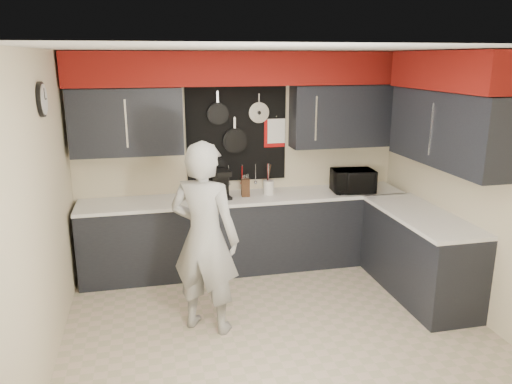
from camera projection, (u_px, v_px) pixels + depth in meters
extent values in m
plane|color=beige|center=(276.00, 326.00, 4.85)|extent=(4.00, 4.00, 0.00)
cube|color=beige|center=(241.00, 160.00, 6.15)|extent=(4.00, 0.01, 2.60)
cube|color=black|center=(127.00, 122.00, 5.58)|extent=(1.24, 0.32, 0.75)
cube|color=black|center=(345.00, 116.00, 6.14)|extent=(1.34, 0.32, 0.75)
cube|color=maroon|center=(243.00, 69.00, 5.70)|extent=(3.94, 0.36, 0.38)
cube|color=black|center=(237.00, 134.00, 6.05)|extent=(1.22, 0.03, 1.15)
cylinder|color=black|center=(218.00, 114.00, 5.89)|extent=(0.26, 0.04, 0.26)
cylinder|color=black|center=(235.00, 141.00, 6.02)|extent=(0.30, 0.04, 0.30)
cylinder|color=black|center=(214.00, 167.00, 6.05)|extent=(0.27, 0.04, 0.27)
cylinder|color=silver|center=(259.00, 113.00, 6.00)|extent=(0.25, 0.02, 0.25)
cube|color=#B40D0D|center=(274.00, 133.00, 6.13)|extent=(0.26, 0.01, 0.34)
cube|color=white|center=(276.00, 131.00, 6.11)|extent=(0.22, 0.01, 0.30)
cylinder|color=silver|center=(201.00, 176.00, 6.06)|extent=(0.01, 0.01, 0.20)
cylinder|color=silver|center=(215.00, 175.00, 6.09)|extent=(0.01, 0.01, 0.20)
cylinder|color=silver|center=(229.00, 175.00, 6.13)|extent=(0.01, 0.01, 0.20)
cylinder|color=silver|center=(242.00, 174.00, 6.17)|extent=(0.01, 0.01, 0.20)
cylinder|color=silver|center=(255.00, 173.00, 6.20)|extent=(0.01, 0.01, 0.20)
cylinder|color=silver|center=(269.00, 173.00, 6.24)|extent=(0.01, 0.01, 0.20)
cube|color=beige|center=(472.00, 185.00, 4.93)|extent=(0.01, 3.50, 2.60)
cube|color=black|center=(446.00, 129.00, 5.05)|extent=(0.32, 1.70, 0.75)
cube|color=maroon|center=(450.00, 71.00, 4.89)|extent=(0.36, 1.70, 0.38)
cube|color=beige|center=(43.00, 212.00, 4.08)|extent=(0.01, 3.50, 2.60)
cylinder|color=black|center=(42.00, 99.00, 4.23)|extent=(0.04, 0.30, 0.30)
cylinder|color=white|center=(44.00, 99.00, 4.24)|extent=(0.01, 0.26, 0.26)
cube|color=black|center=(246.00, 234.00, 6.10)|extent=(3.90, 0.60, 0.88)
cube|color=white|center=(246.00, 198.00, 5.96)|extent=(3.90, 0.63, 0.04)
cube|color=black|center=(419.00, 255.00, 5.43)|extent=(0.60, 1.60, 0.88)
cube|color=white|center=(421.00, 215.00, 5.30)|extent=(0.63, 1.60, 0.04)
cube|color=black|center=(250.00, 272.00, 5.96)|extent=(3.90, 0.06, 0.10)
imported|color=black|center=(353.00, 181.00, 6.12)|extent=(0.53, 0.38, 0.28)
cube|color=#372211|center=(245.00, 188.00, 5.93)|extent=(0.10, 0.10, 0.21)
cylinder|color=silver|center=(269.00, 187.00, 6.02)|extent=(0.13, 0.13, 0.17)
cube|color=black|center=(222.00, 197.00, 5.86)|extent=(0.22, 0.25, 0.03)
cube|color=black|center=(221.00, 182.00, 5.90)|extent=(0.19, 0.09, 0.31)
cube|color=black|center=(222.00, 173.00, 5.79)|extent=(0.22, 0.25, 0.06)
cylinder|color=black|center=(222.00, 190.00, 5.82)|extent=(0.11, 0.11, 0.14)
imported|color=#A4A4A2|center=(205.00, 239.00, 4.59)|extent=(0.80, 0.72, 1.83)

